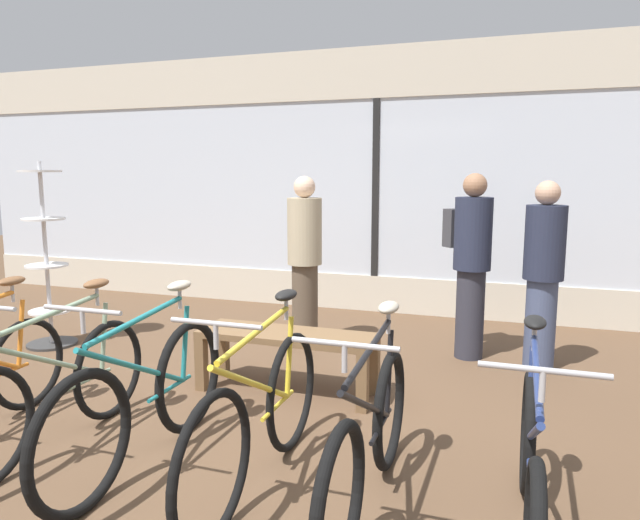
# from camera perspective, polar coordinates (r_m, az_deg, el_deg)

# --- Properties ---
(ground_plane) EXTENTS (24.00, 24.00, 0.00)m
(ground_plane) POSITION_cam_1_polar(r_m,az_deg,el_deg) (3.89, -8.15, -17.50)
(ground_plane) COLOR brown
(shop_back_wall) EXTENTS (12.00, 0.08, 3.20)m
(shop_back_wall) POSITION_cam_1_polar(r_m,az_deg,el_deg) (7.04, 5.63, 8.00)
(shop_back_wall) COLOR beige
(shop_back_wall) RESTS_ON ground_plane
(bicycle_left) EXTENTS (0.46, 1.71, 1.03)m
(bicycle_left) POSITION_cam_1_polar(r_m,az_deg,el_deg) (3.98, -24.90, -11.63)
(bicycle_left) COLOR black
(bicycle_left) RESTS_ON ground_plane
(bicycle_center_left) EXTENTS (0.46, 1.75, 1.06)m
(bicycle_center_left) POSITION_cam_1_polar(r_m,az_deg,el_deg) (3.58, -17.17, -13.17)
(bicycle_center_left) COLOR black
(bicycle_center_left) RESTS_ON ground_plane
(bicycle_center_right) EXTENTS (0.46, 1.72, 1.05)m
(bicycle_center_right) POSITION_cam_1_polar(r_m,az_deg,el_deg) (3.23, -6.09, -15.31)
(bicycle_center_right) COLOR black
(bicycle_center_right) RESTS_ON ground_plane
(bicycle_right) EXTENTS (0.46, 1.70, 1.03)m
(bicycle_right) POSITION_cam_1_polar(r_m,az_deg,el_deg) (3.02, 4.96, -17.58)
(bicycle_right) COLOR black
(bicycle_right) RESTS_ON ground_plane
(bicycle_far_right) EXTENTS (0.46, 1.68, 1.01)m
(bicycle_far_right) POSITION_cam_1_polar(r_m,az_deg,el_deg) (2.94, 20.31, -19.14)
(bicycle_far_right) COLOR black
(bicycle_far_right) RESTS_ON ground_plane
(accessory_rack) EXTENTS (0.48, 0.48, 1.83)m
(accessory_rack) POSITION_cam_1_polar(r_m,az_deg,el_deg) (6.26, -25.62, -1.06)
(accessory_rack) COLOR #333333
(accessory_rack) RESTS_ON ground_plane
(display_bench) EXTENTS (1.40, 0.44, 0.48)m
(display_bench) POSITION_cam_1_polar(r_m,az_deg,el_deg) (4.51, -3.34, -8.32)
(display_bench) COLOR brown
(display_bench) RESTS_ON ground_plane
(customer_near_rack) EXTENTS (0.54, 0.55, 1.72)m
(customer_near_rack) POSITION_cam_1_polar(r_m,az_deg,el_deg) (5.43, 14.84, 0.04)
(customer_near_rack) COLOR #2D2D38
(customer_near_rack) RESTS_ON ground_plane
(customer_by_window) EXTENTS (0.41, 0.41, 1.69)m
(customer_by_window) POSITION_cam_1_polar(r_m,az_deg,el_deg) (5.63, -1.54, 0.23)
(customer_by_window) COLOR brown
(customer_by_window) RESTS_ON ground_plane
(customer_mid_floor) EXTENTS (0.42, 0.42, 1.65)m
(customer_mid_floor) POSITION_cam_1_polar(r_m,az_deg,el_deg) (5.28, 21.42, -1.15)
(customer_mid_floor) COLOR #424C6B
(customer_mid_floor) RESTS_ON ground_plane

